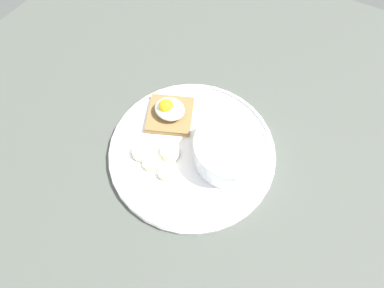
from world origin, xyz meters
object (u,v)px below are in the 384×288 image
Objects in this scene: banana_slice_right at (142,152)px; banana_slice_back at (166,173)px; poached_egg at (169,108)px; oatmeal_bowl at (229,150)px; banana_slice_front at (170,152)px; banana_slice_left at (151,163)px; toast_slice at (170,115)px.

banana_slice_back is at bearing -13.00° from banana_slice_right.
poached_egg is at bearing 90.01° from banana_slice_right.
oatmeal_bowl reaches higher than banana_slice_back.
oatmeal_bowl is 3.88× the size of banana_slice_back.
oatmeal_bowl is 3.47× the size of banana_slice_front.
poached_egg is 9.70cm from banana_slice_right.
banana_slice_left is at bearing -75.91° from poached_egg.
banana_slice_left is at bearing -20.94° from banana_slice_right.
banana_slice_front is at bearing -57.14° from poached_egg.
banana_slice_right is (-2.62, 1.00, 0.18)cm from banana_slice_left.
banana_slice_right is (0.00, -9.45, -2.17)cm from poached_egg.
banana_slice_right is at bearing -152.74° from oatmeal_bowl.
toast_slice is at bearing 89.26° from banana_slice_right.
banana_slice_right is (-5.95, 1.37, 0.07)cm from banana_slice_back.
banana_slice_right is (-0.12, -9.53, -0.09)cm from toast_slice.
banana_slice_right is at bearing -90.74° from toast_slice.
banana_slice_left is (-11.29, -8.17, -2.23)cm from oatmeal_bowl.
toast_slice is (-13.79, 2.36, -1.96)cm from oatmeal_bowl.
banana_slice_back is 0.74× the size of banana_slice_right.
banana_slice_left is 2.81cm from banana_slice_right.
oatmeal_bowl is 2.17× the size of poached_egg.
banana_slice_back is (-7.97, -8.54, -2.12)cm from oatmeal_bowl.
oatmeal_bowl reaches higher than poached_egg.
banana_slice_left is at bearing 173.66° from banana_slice_back.
toast_slice is at bearing 33.38° from poached_egg.
poached_egg reaches higher than banana_slice_front.
poached_egg is at bearing 104.09° from banana_slice_left.
oatmeal_bowl is at bearing 35.90° from banana_slice_left.
banana_slice_front is 1.12× the size of banana_slice_back.
oatmeal_bowl is at bearing 26.26° from banana_slice_front.
banana_slice_back is at bearing -69.33° from banana_slice_front.
poached_egg reaches higher than banana_slice_left.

